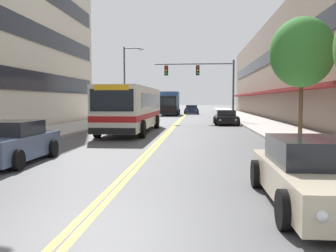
% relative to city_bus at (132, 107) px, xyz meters
% --- Properties ---
extents(ground_plane, '(240.00, 240.00, 0.00)m').
position_rel_city_bus_xyz_m(ground_plane, '(2.39, 17.89, -1.65)').
color(ground_plane, '#4C4C4F').
extents(sidewalk_left, '(3.75, 106.00, 0.16)m').
position_rel_city_bus_xyz_m(sidewalk_left, '(-4.99, 17.89, -1.57)').
color(sidewalk_left, '#B2ADA5').
rests_on(sidewalk_left, ground_plane).
extents(sidewalk_right, '(3.75, 106.00, 0.16)m').
position_rel_city_bus_xyz_m(sidewalk_right, '(9.76, 17.89, -1.57)').
color(sidewalk_right, '#B2ADA5').
rests_on(sidewalk_right, ground_plane).
extents(centre_line, '(0.34, 106.00, 0.01)m').
position_rel_city_bus_xyz_m(centre_line, '(2.39, 17.89, -1.65)').
color(centre_line, yellow).
rests_on(centre_line, ground_plane).
extents(storefront_row_right, '(9.10, 68.00, 10.85)m').
position_rel_city_bus_xyz_m(storefront_row_right, '(15.87, 17.89, 3.76)').
color(storefront_row_right, gray).
rests_on(storefront_row_right, ground_plane).
extents(city_bus, '(2.83, 11.63, 2.91)m').
position_rel_city_bus_xyz_m(city_bus, '(0.00, 0.00, 0.00)').
color(city_bus, silver).
rests_on(city_bus, ground_plane).
extents(car_beige_parked_left_near, '(2.21, 4.64, 1.27)m').
position_rel_city_bus_xyz_m(car_beige_parked_left_near, '(-2.02, 12.38, -1.06)').
color(car_beige_parked_left_near, '#BCAD89').
rests_on(car_beige_parked_left_near, ground_plane).
extents(car_slate_blue_parked_left_far, '(2.14, 4.44, 1.39)m').
position_rel_city_bus_xyz_m(car_slate_blue_parked_left_far, '(-1.92, -12.51, -1.00)').
color(car_slate_blue_parked_left_far, '#475675').
rests_on(car_slate_blue_parked_left_far, ground_plane).
extents(car_champagne_parked_right_foreground, '(1.98, 4.91, 1.33)m').
position_rel_city_bus_xyz_m(car_champagne_parked_right_foreground, '(6.65, -16.86, -1.04)').
color(car_champagne_parked_right_foreground, beige).
rests_on(car_champagne_parked_right_foreground, ground_plane).
extents(car_black_parked_right_mid, '(2.06, 4.70, 1.24)m').
position_rel_city_bus_xyz_m(car_black_parked_right_mid, '(6.73, 8.26, -1.08)').
color(car_black_parked_right_mid, black).
rests_on(car_black_parked_right_mid, ground_plane).
extents(car_navy_moving_lead, '(2.19, 4.89, 1.34)m').
position_rel_city_bus_xyz_m(car_navy_moving_lead, '(3.29, 33.01, -1.01)').
color(car_navy_moving_lead, '#19234C').
rests_on(car_navy_moving_lead, ground_plane).
extents(box_truck, '(2.76, 6.90, 3.28)m').
position_rel_city_bus_xyz_m(box_truck, '(0.27, 27.75, 0.01)').
color(box_truck, black).
rests_on(box_truck, ground_plane).
extents(traffic_signal_mast, '(7.50, 0.38, 5.84)m').
position_rel_city_bus_xyz_m(traffic_signal_mast, '(4.89, 10.99, 2.56)').
color(traffic_signal_mast, '#47474C').
rests_on(traffic_signal_mast, ground_plane).
extents(street_lamp_left_near, '(2.60, 0.28, 8.79)m').
position_rel_city_bus_xyz_m(street_lamp_left_near, '(-2.57, -11.59, 3.55)').
color(street_lamp_left_near, '#47474C').
rests_on(street_lamp_left_near, ground_plane).
extents(street_lamp_left_far, '(2.03, 0.28, 7.29)m').
position_rel_city_bus_xyz_m(street_lamp_left_far, '(-2.63, 11.97, 2.70)').
color(street_lamp_left_far, '#47474C').
rests_on(street_lamp_left_far, ground_plane).
extents(street_tree_right_mid, '(3.07, 3.07, 5.91)m').
position_rel_city_bus_xyz_m(street_tree_right_mid, '(9.32, -5.74, 2.73)').
color(street_tree_right_mid, brown).
rests_on(street_tree_right_mid, sidewalk_right).
extents(fire_hydrant, '(0.30, 0.22, 0.86)m').
position_rel_city_bus_xyz_m(fire_hydrant, '(8.34, -12.76, -1.06)').
color(fire_hydrant, red).
rests_on(fire_hydrant, sidewalk_right).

